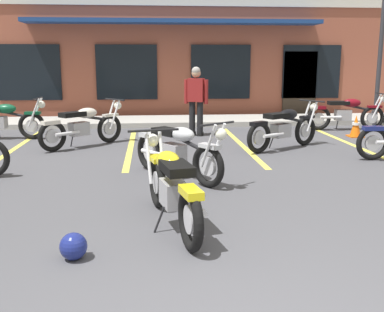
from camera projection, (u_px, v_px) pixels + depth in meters
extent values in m
plane|color=#47474C|center=(210.00, 199.00, 6.26)|extent=(80.00, 80.00, 0.00)
cube|color=#A8A59E|center=(177.00, 121.00, 13.61)|extent=(22.00, 1.80, 0.14)
cube|color=brown|center=(170.00, 58.00, 17.14)|extent=(14.88, 5.22, 3.76)
cube|color=beige|center=(174.00, 1.00, 14.21)|extent=(14.88, 0.06, 0.30)
cube|color=black|center=(29.00, 72.00, 14.25)|extent=(1.90, 0.06, 1.70)
cube|color=black|center=(127.00, 72.00, 14.51)|extent=(1.90, 0.06, 1.70)
cube|color=black|center=(221.00, 72.00, 14.78)|extent=(1.90, 0.06, 1.70)
cube|color=black|center=(311.00, 72.00, 15.04)|extent=(1.90, 0.06, 1.70)
cube|color=#33281E|center=(300.00, 84.00, 15.09)|extent=(1.10, 0.06, 2.10)
cube|color=navy|center=(174.00, 21.00, 13.94)|extent=(8.93, 0.90, 0.12)
cube|color=#DBCC4C|center=(15.00, 148.00, 9.80)|extent=(0.12, 4.80, 0.01)
cube|color=#DBCC4C|center=(131.00, 146.00, 10.01)|extent=(0.12, 4.80, 0.01)
cube|color=#DBCC4C|center=(241.00, 144.00, 10.23)|extent=(0.12, 4.80, 0.01)
cube|color=#DBCC4C|center=(347.00, 143.00, 10.44)|extent=(0.12, 4.80, 0.01)
torus|color=black|center=(190.00, 219.00, 4.50)|extent=(0.23, 0.65, 0.64)
cylinder|color=#B7B7BC|center=(190.00, 219.00, 4.50)|extent=(0.12, 0.29, 0.29)
torus|color=black|center=(157.00, 182.00, 5.85)|extent=(0.23, 0.65, 0.64)
cylinder|color=#B7B7BC|center=(157.00, 182.00, 5.85)|extent=(0.12, 0.29, 0.29)
cylinder|color=silver|center=(148.00, 157.00, 5.85)|extent=(0.11, 0.33, 0.66)
cylinder|color=silver|center=(162.00, 156.00, 5.90)|extent=(0.11, 0.33, 0.66)
cylinder|color=black|center=(154.00, 130.00, 5.89)|extent=(0.65, 0.17, 0.03)
sphere|color=silver|center=(152.00, 140.00, 5.99)|extent=(0.20, 0.20, 0.17)
cube|color=yellow|center=(156.00, 159.00, 5.83)|extent=(0.21, 0.38, 0.06)
cube|color=#9E9EA3|center=(174.00, 194.00, 5.09)|extent=(0.32, 0.44, 0.28)
cylinder|color=silver|center=(196.00, 206.00, 4.79)|extent=(0.18, 0.55, 0.07)
cylinder|color=black|center=(169.00, 168.00, 5.22)|extent=(0.25, 0.93, 0.26)
ellipsoid|color=yellow|center=(168.00, 161.00, 5.23)|extent=(0.35, 0.52, 0.22)
cube|color=black|center=(177.00, 168.00, 4.89)|extent=(0.38, 0.57, 0.10)
cube|color=yellow|center=(191.00, 192.00, 4.43)|extent=(0.23, 0.39, 0.08)
cylinder|color=black|center=(159.00, 220.00, 5.02)|extent=(0.14, 0.05, 0.29)
torus|color=black|center=(32.00, 126.00, 10.85)|extent=(0.65, 0.16, 0.64)
cylinder|color=#B7B7BC|center=(32.00, 126.00, 10.85)|extent=(0.29, 0.09, 0.29)
cylinder|color=silver|center=(36.00, 112.00, 10.87)|extent=(0.33, 0.07, 0.66)
cylinder|color=silver|center=(34.00, 113.00, 10.70)|extent=(0.33, 0.07, 0.66)
cylinder|color=black|center=(38.00, 98.00, 10.72)|extent=(0.09, 0.66, 0.03)
sphere|color=silver|center=(42.00, 104.00, 10.75)|extent=(0.18, 0.18, 0.17)
cube|color=#0F4C2D|center=(33.00, 113.00, 10.79)|extent=(0.37, 0.17, 0.06)
cylinder|color=black|center=(5.00, 112.00, 10.79)|extent=(0.94, 0.15, 0.26)
ellipsoid|color=#0F4C2D|center=(6.00, 109.00, 10.77)|extent=(0.50, 0.30, 0.22)
torus|color=black|center=(373.00, 143.00, 8.60)|extent=(0.64, 0.10, 0.64)
cylinder|color=#B7B7BC|center=(373.00, 143.00, 8.60)|extent=(0.29, 0.06, 0.29)
cube|color=navy|center=(373.00, 128.00, 8.54)|extent=(0.36, 0.16, 0.08)
torus|color=black|center=(259.00, 138.00, 9.22)|extent=(0.59, 0.43, 0.64)
cylinder|color=#B7B7BC|center=(259.00, 138.00, 9.22)|extent=(0.27, 0.21, 0.29)
torus|color=black|center=(305.00, 131.00, 10.09)|extent=(0.59, 0.43, 0.64)
cylinder|color=#B7B7BC|center=(305.00, 131.00, 10.09)|extent=(0.27, 0.21, 0.29)
cylinder|color=silver|center=(306.00, 115.00, 10.15)|extent=(0.30, 0.21, 0.66)
cylinder|color=silver|center=(312.00, 116.00, 10.01)|extent=(0.30, 0.21, 0.66)
cylinder|color=black|center=(312.00, 101.00, 10.06)|extent=(0.39, 0.57, 0.03)
sphere|color=silver|center=(314.00, 107.00, 10.14)|extent=(0.24, 0.24, 0.17)
cube|color=black|center=(307.00, 117.00, 10.05)|extent=(0.38, 0.31, 0.06)
cube|color=#9E9EA3|center=(281.00, 131.00, 9.59)|extent=(0.47, 0.42, 0.28)
cylinder|color=silver|center=(274.00, 135.00, 9.26)|extent=(0.50, 0.36, 0.07)
cylinder|color=black|center=(288.00, 118.00, 9.66)|extent=(0.82, 0.56, 0.26)
ellipsoid|color=black|center=(288.00, 114.00, 9.66)|extent=(0.54, 0.48, 0.22)
cube|color=black|center=(277.00, 116.00, 9.44)|extent=(0.59, 0.52, 0.10)
cube|color=black|center=(259.00, 124.00, 9.15)|extent=(0.39, 0.33, 0.08)
cylinder|color=black|center=(271.00, 142.00, 9.74)|extent=(0.09, 0.13, 0.29)
torus|color=black|center=(150.00, 152.00, 7.81)|extent=(0.46, 0.58, 0.64)
cylinder|color=#B7B7BC|center=(150.00, 152.00, 7.81)|extent=(0.22, 0.27, 0.29)
torus|color=black|center=(208.00, 166.00, 6.75)|extent=(0.46, 0.58, 0.64)
cylinder|color=#B7B7BC|center=(208.00, 166.00, 6.75)|extent=(0.22, 0.27, 0.29)
cylinder|color=silver|center=(217.00, 145.00, 6.67)|extent=(0.23, 0.29, 0.66)
cylinder|color=silver|center=(208.00, 146.00, 6.55)|extent=(0.23, 0.29, 0.66)
cylinder|color=black|center=(217.00, 124.00, 6.49)|extent=(0.55, 0.41, 0.03)
sphere|color=silver|center=(221.00, 134.00, 6.46)|extent=(0.24, 0.24, 0.17)
cube|color=silver|center=(210.00, 146.00, 6.66)|extent=(0.33, 0.37, 0.06)
cube|color=#9E9EA3|center=(173.00, 153.00, 7.32)|extent=(0.43, 0.46, 0.28)
cylinder|color=silver|center=(152.00, 153.00, 7.51)|extent=(0.38, 0.49, 0.07)
cylinder|color=black|center=(181.00, 139.00, 7.12)|extent=(0.60, 0.80, 0.26)
ellipsoid|color=silver|center=(182.00, 134.00, 7.09)|extent=(0.49, 0.54, 0.22)
cube|color=black|center=(168.00, 132.00, 7.36)|extent=(0.53, 0.59, 0.10)
cube|color=silver|center=(149.00, 135.00, 7.77)|extent=(0.34, 0.39, 0.08)
cylinder|color=black|center=(179.00, 166.00, 7.54)|extent=(0.12, 0.10, 0.29)
torus|color=black|center=(52.00, 136.00, 9.38)|extent=(0.54, 0.50, 0.64)
cylinder|color=#B7B7BC|center=(52.00, 136.00, 9.38)|extent=(0.25, 0.24, 0.29)
torus|color=black|center=(109.00, 129.00, 10.42)|extent=(0.54, 0.50, 0.64)
cylinder|color=#B7B7BC|center=(109.00, 129.00, 10.42)|extent=(0.25, 0.24, 0.29)
cylinder|color=silver|center=(110.00, 114.00, 10.48)|extent=(0.27, 0.25, 0.66)
cylinder|color=silver|center=(115.00, 114.00, 10.36)|extent=(0.27, 0.25, 0.66)
cylinder|color=black|center=(115.00, 100.00, 10.42)|extent=(0.47, 0.51, 0.03)
sphere|color=silver|center=(118.00, 105.00, 10.50)|extent=(0.24, 0.24, 0.17)
cube|color=beige|center=(110.00, 115.00, 10.39)|extent=(0.36, 0.35, 0.06)
cube|color=#9E9EA3|center=(79.00, 129.00, 9.82)|extent=(0.46, 0.45, 0.28)
cylinder|color=silver|center=(68.00, 133.00, 9.47)|extent=(0.45, 0.42, 0.07)
cylinder|color=black|center=(86.00, 117.00, 9.92)|extent=(0.74, 0.68, 0.26)
ellipsoid|color=beige|center=(87.00, 113.00, 9.92)|extent=(0.53, 0.52, 0.22)
cube|color=black|center=(73.00, 114.00, 9.66)|extent=(0.57, 0.56, 0.10)
cube|color=beige|center=(51.00, 123.00, 9.31)|extent=(0.37, 0.36, 0.08)
cylinder|color=black|center=(72.00, 140.00, 9.95)|extent=(0.11, 0.12, 0.29)
torus|color=black|center=(319.00, 118.00, 12.25)|extent=(0.64, 0.13, 0.64)
cylinder|color=#B7B7BC|center=(319.00, 118.00, 12.25)|extent=(0.29, 0.07, 0.29)
torus|color=black|center=(372.00, 118.00, 12.31)|extent=(0.64, 0.13, 0.64)
cylinder|color=#B7B7BC|center=(372.00, 118.00, 12.31)|extent=(0.29, 0.07, 0.29)
cylinder|color=silver|center=(375.00, 106.00, 12.34)|extent=(0.33, 0.06, 0.66)
cylinder|color=silver|center=(378.00, 106.00, 12.16)|extent=(0.33, 0.06, 0.66)
cylinder|color=black|center=(381.00, 94.00, 12.19)|extent=(0.06, 0.66, 0.03)
sphere|color=silver|center=(383.00, 99.00, 12.22)|extent=(0.18, 0.18, 0.17)
cube|color=maroon|center=(375.00, 107.00, 12.25)|extent=(0.37, 0.16, 0.06)
cube|color=#9E9EA3|center=(343.00, 115.00, 12.26)|extent=(0.41, 0.26, 0.28)
cylinder|color=silver|center=(331.00, 117.00, 12.12)|extent=(0.55, 0.10, 0.07)
cylinder|color=black|center=(351.00, 106.00, 12.22)|extent=(0.94, 0.11, 0.26)
ellipsoid|color=maroon|center=(352.00, 103.00, 12.21)|extent=(0.49, 0.28, 0.22)
cube|color=black|center=(338.00, 103.00, 12.19)|extent=(0.53, 0.31, 0.10)
cube|color=maroon|center=(319.00, 108.00, 12.19)|extent=(0.37, 0.18, 0.08)
cylinder|color=black|center=(337.00, 124.00, 12.49)|extent=(0.03, 0.14, 0.29)
cube|color=black|center=(193.00, 134.00, 11.47)|extent=(0.18, 0.26, 0.08)
cube|color=black|center=(200.00, 134.00, 11.41)|extent=(0.18, 0.26, 0.08)
cylinder|color=black|center=(192.00, 117.00, 11.35)|extent=(0.20, 0.20, 0.80)
cylinder|color=black|center=(200.00, 117.00, 11.29)|extent=(0.20, 0.20, 0.80)
cube|color=maroon|center=(196.00, 90.00, 11.19)|extent=(0.44, 0.35, 0.56)
cylinder|color=maroon|center=(186.00, 91.00, 11.27)|extent=(0.13, 0.13, 0.58)
cylinder|color=maroon|center=(206.00, 92.00, 11.12)|extent=(0.13, 0.13, 0.58)
sphere|color=tan|center=(196.00, 73.00, 11.10)|extent=(0.29, 0.29, 0.22)
sphere|color=gray|center=(196.00, 71.00, 11.08)|extent=(0.27, 0.27, 0.21)
sphere|color=navy|center=(73.00, 246.00, 4.33)|extent=(0.26, 0.26, 0.26)
cube|color=black|center=(75.00, 243.00, 4.43)|extent=(0.18, 0.03, 0.09)
cube|color=orange|center=(355.00, 136.00, 11.26)|extent=(0.34, 0.34, 0.03)
cone|color=orange|center=(356.00, 125.00, 11.20)|extent=(0.26, 0.26, 0.50)
cylinder|color=white|center=(356.00, 124.00, 11.20)|extent=(0.19, 0.19, 0.06)
cylinder|color=#2D2D33|center=(381.00, 41.00, 12.57)|extent=(0.12, 0.12, 4.68)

